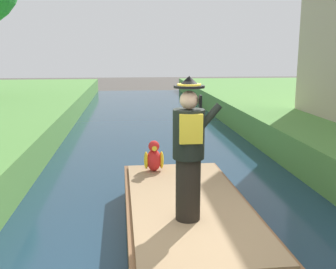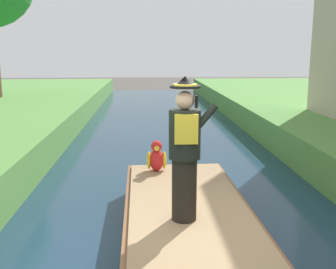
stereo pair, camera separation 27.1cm
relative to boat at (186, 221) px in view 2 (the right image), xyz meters
name	(u,v)px [view 2 (the right image)]	position (x,y,z in m)	size (l,w,h in m)	color
boat	(186,221)	(0.00, 0.00, 0.00)	(1.87, 4.23, 0.61)	brown
person_pirate	(185,150)	(-0.10, -0.64, 1.23)	(0.61, 0.42, 1.85)	black
parrot_plush	(157,158)	(-0.39, 1.54, 0.55)	(0.36, 0.35, 0.57)	red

